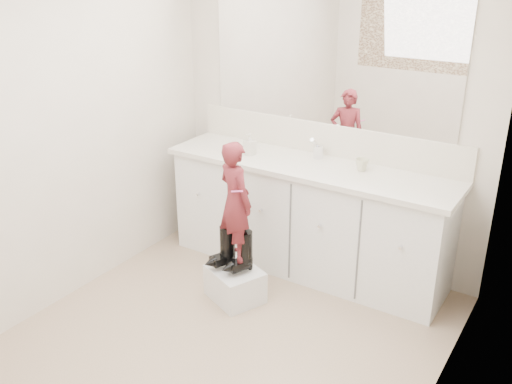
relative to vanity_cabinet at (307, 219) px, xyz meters
The scene contains 16 objects.
floor 1.30m from the vanity_cabinet, 90.00° to the right, with size 3.00×3.00×0.00m, color #887259.
wall_back 0.82m from the vanity_cabinet, 90.00° to the left, with size 2.60×2.60×0.00m, color beige.
wall_left 1.95m from the vanity_cabinet, 136.70° to the right, with size 3.00×3.00×0.00m, color beige.
wall_right 1.95m from the vanity_cabinet, 43.30° to the right, with size 3.00×3.00×0.00m, color beige.
vanity_cabinet is the anchor object (origin of this frame).
countertop 0.45m from the vanity_cabinet, 90.00° to the right, with size 2.28×0.58×0.04m, color beige.
backsplash 0.64m from the vanity_cabinet, 90.00° to the left, with size 2.28×0.03×0.25m, color beige.
mirror 1.24m from the vanity_cabinet, 90.00° to the left, with size 2.00×0.02×1.00m, color white.
faucet 0.54m from the vanity_cabinet, 90.00° to the left, with size 0.08×0.08×0.10m, color silver.
cup 0.65m from the vanity_cabinet, 10.03° to the left, with size 0.10×0.10×0.09m, color beige.
soap_bottle 0.74m from the vanity_cabinet, behind, with size 0.08×0.08×0.17m, color beige.
step_stool 0.79m from the vanity_cabinet, 107.49° to the right, with size 0.38×0.32×0.24m, color silver.
boot_left 0.74m from the vanity_cabinet, 113.54° to the right, with size 0.12×0.21×0.32m, color black, non-canonical shape.
boot_right 0.69m from the vanity_cabinet, 102.03° to the right, with size 0.12×0.21×0.32m, color black, non-canonical shape.
toddler 0.79m from the vanity_cabinet, 107.97° to the right, with size 0.32×0.21×0.86m, color maroon.
toothbrush 0.90m from the vanity_cabinet, 101.15° to the right, with size 0.01×0.01×0.14m, color #FF63BE.
Camera 1 is at (1.84, -2.41, 2.35)m, focal length 40.00 mm.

